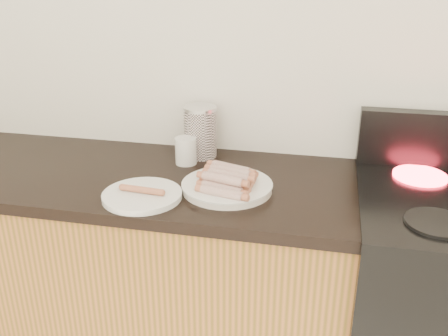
% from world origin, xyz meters
% --- Properties ---
extents(wall_back, '(4.00, 0.04, 2.60)m').
position_xyz_m(wall_back, '(0.00, 2.00, 1.30)').
color(wall_back, silver).
rests_on(wall_back, ground).
extents(cabinet_base, '(2.20, 0.59, 0.86)m').
position_xyz_m(cabinet_base, '(-0.70, 1.69, 0.43)').
color(cabinet_base, '#A8612C').
rests_on(cabinet_base, floor).
extents(counter_slab, '(2.20, 0.62, 0.04)m').
position_xyz_m(counter_slab, '(-0.70, 1.69, 0.88)').
color(counter_slab, black).
rests_on(counter_slab, cabinet_base).
extents(burner_near_left, '(0.18, 0.18, 0.01)m').
position_xyz_m(burner_near_left, '(0.61, 1.51, 0.92)').
color(burner_near_left, black).
rests_on(burner_near_left, stove).
extents(burner_far_left, '(0.18, 0.18, 0.01)m').
position_xyz_m(burner_far_left, '(0.61, 1.84, 0.92)').
color(burner_far_left, '#FF1E2D').
rests_on(burner_far_left, stove).
extents(main_plate, '(0.36, 0.36, 0.02)m').
position_xyz_m(main_plate, '(-0.02, 1.62, 0.91)').
color(main_plate, white).
rests_on(main_plate, counter_slab).
extents(side_plate, '(0.33, 0.33, 0.02)m').
position_xyz_m(side_plate, '(-0.27, 1.51, 0.91)').
color(side_plate, white).
rests_on(side_plate, counter_slab).
extents(hotdog_pile, '(0.14, 0.26, 0.05)m').
position_xyz_m(hotdog_pile, '(-0.02, 1.62, 0.94)').
color(hotdog_pile, maroon).
rests_on(hotdog_pile, main_plate).
extents(plain_sausages, '(0.14, 0.03, 0.02)m').
position_xyz_m(plain_sausages, '(-0.27, 1.51, 0.93)').
color(plain_sausages, '#C47332').
rests_on(plain_sausages, side_plate).
extents(canister, '(0.13, 0.13, 0.20)m').
position_xyz_m(canister, '(-0.18, 1.91, 1.00)').
color(canister, white).
rests_on(canister, counter_slab).
extents(mug, '(0.08, 0.08, 0.10)m').
position_xyz_m(mug, '(-0.22, 1.82, 0.95)').
color(mug, silver).
rests_on(mug, counter_slab).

